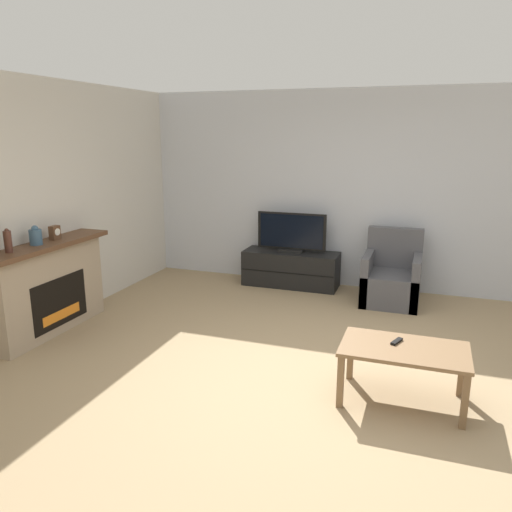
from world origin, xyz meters
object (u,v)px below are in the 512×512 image
Objects in this scene: mantel_vase_centre_left at (36,236)px; mantel_clock at (55,233)px; tv_stand at (291,269)px; mantel_vase_left at (8,241)px; coffee_table at (404,355)px; tv at (291,234)px; armchair at (391,279)px; remote at (397,341)px; fireplace at (48,287)px.

mantel_vase_centre_left reaches higher than mantel_clock.
mantel_clock is at bearing -130.36° from tv_stand.
mantel_vase_left reaches higher than coffee_table.
mantel_vase_left is at bearing -123.78° from tv_stand.
tv is 1.06× the size of armchair.
mantel_vase_centre_left is at bearing -159.96° from remote.
coffee_table is at bearing -6.30° from mantel_clock.
mantel_clock is at bearing -148.29° from armchair.
mantel_clock is 0.15× the size of tv.
coffee_table is at bearing -2.01° from mantel_vase_centre_left.
armchair is 2.44m from remote.
mantel_clock reaches higher than tv.
mantel_vase_left is 1.16× the size of mantel_vase_centre_left.
mantel_vase_centre_left is 3.67m from remote.
armchair is at bearing 31.71° from mantel_clock.
coffee_table is (3.69, 0.23, -0.71)m from mantel_vase_left.
tv is 0.99× the size of coffee_table.
mantel_vase_centre_left is at bearing -145.02° from armchair.
armchair is (3.40, 2.10, -0.78)m from mantel_clock.
coffee_table is at bearing -58.43° from tv.
mantel_clock is 3.10m from tv.
tv is (2.00, 2.62, -0.34)m from mantel_vase_centre_left.
fireplace is 3.71m from coffee_table.
remote is (3.62, -0.33, -0.60)m from mantel_clock.
tv_stand is (2.00, 2.98, -0.86)m from mantel_vase_left.
mantel_vase_centre_left is 0.15× the size of tv_stand.
tv is 3.14m from remote.
armchair is 5.97× the size of remote.
mantel_clock is 0.11× the size of tv_stand.
coffee_table is 6.40× the size of remote.
mantel_vase_centre_left is at bearing -127.24° from tv_stand.
fireplace is 3.22m from tv_stand.
armchair is at bearing -10.05° from tv_stand.
coffee_table is (3.69, -0.41, -0.67)m from mantel_clock.
remote is at bearing -58.74° from tv_stand.
tv reaches higher than tv_stand.
mantel_vase_left is 1.53× the size of remote.
mantel_vase_centre_left is 1.36× the size of mantel_clock.
coffee_table is (3.69, -0.13, -0.68)m from mantel_vase_centre_left.
armchair is at bearing 116.08° from remote.
mantel_clock is (0.00, 0.28, -0.01)m from mantel_vase_centre_left.
mantel_vase_centre_left is 0.22× the size of armchair.
remote is (-0.07, 0.08, 0.07)m from coffee_table.
coffee_table is (1.69, -2.75, 0.16)m from tv_stand.
tv reaches higher than fireplace.
tv_stand is at bearing 56.22° from mantel_vase_left.
mantel_vase_left reaches higher than remote.
mantel_clock is at bearing 89.84° from mantel_vase_centre_left.
fireplace is at bearing -128.78° from tv.
remote is at bearing 4.84° from mantel_vase_left.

